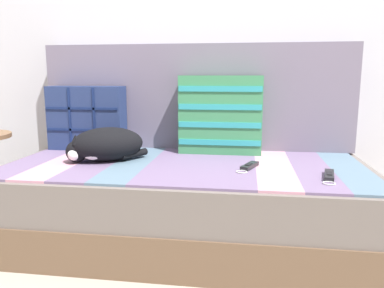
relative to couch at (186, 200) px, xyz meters
The scene contains 8 objects.
ground_plane 0.21m from the couch, 90.00° to the right, with size 14.00×14.00×0.00m, color #A89E8E.
couch is the anchor object (origin of this frame).
sofa_backrest 0.61m from the couch, 90.00° to the left, with size 1.71×0.14×0.57m.
throw_pillow_quilted 0.74m from the couch, 158.05° to the left, with size 0.42×0.14×0.35m.
throw_pillow_striped 0.48m from the couch, 58.50° to the left, with size 0.43×0.14×0.41m.
sleeping_cat 0.47m from the couch, behind, with size 0.40×0.36×0.16m.
game_remote_near 0.68m from the couch, 18.59° to the right, with size 0.08×0.20×0.02m.
game_remote_far 0.37m from the couch, 17.08° to the right, with size 0.11×0.19×0.02m.
Camera 1 is at (0.28, -1.62, 0.78)m, focal length 35.00 mm.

